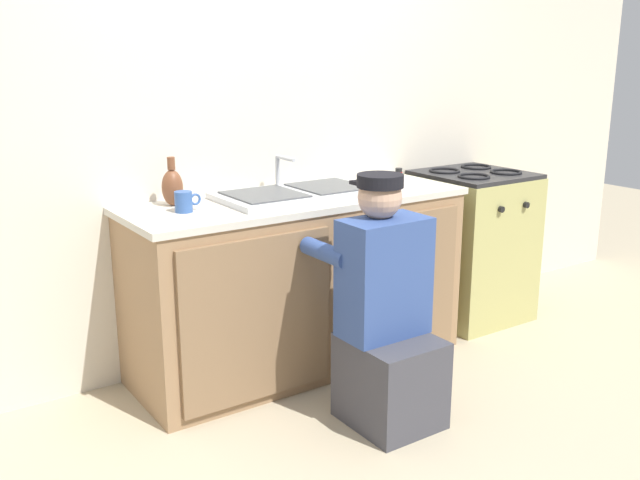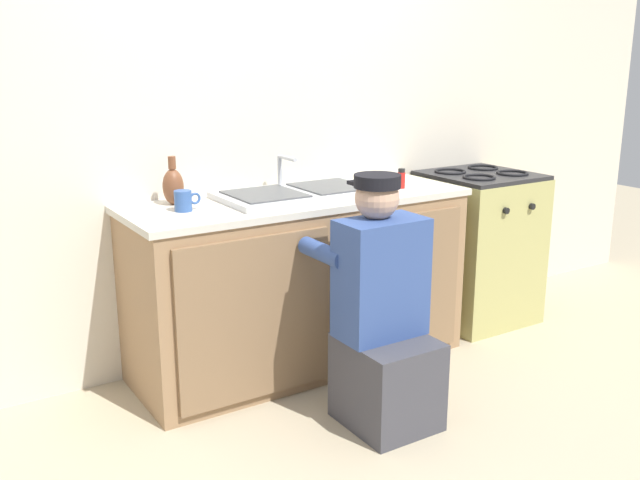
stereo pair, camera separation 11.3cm
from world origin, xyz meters
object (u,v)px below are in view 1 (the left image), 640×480
(spice_bottle_red, at_px, (399,178))
(cell_phone, at_px, (374,183))
(plumber_person, at_px, (386,322))
(stove_range, at_px, (471,245))
(coffee_mug, at_px, (184,202))
(vase_decorative, at_px, (172,187))
(sink_double_basin, at_px, (297,193))

(spice_bottle_red, bearing_deg, cell_phone, 104.99)
(spice_bottle_red, height_order, cell_phone, spice_bottle_red)
(plumber_person, distance_m, cell_phone, 1.04)
(spice_bottle_red, relative_size, cell_phone, 0.75)
(cell_phone, bearing_deg, stove_range, -4.81)
(plumber_person, relative_size, spice_bottle_red, 10.52)
(stove_range, distance_m, plumber_person, 1.44)
(plumber_person, bearing_deg, spice_bottle_red, 47.02)
(cell_phone, bearing_deg, coffee_mug, -176.72)
(coffee_mug, bearing_deg, cell_phone, 3.28)
(vase_decorative, bearing_deg, cell_phone, -4.75)
(stove_range, xyz_separation_m, spice_bottle_red, (-0.68, -0.10, 0.49))
(vase_decorative, relative_size, coffee_mug, 1.83)
(vase_decorative, height_order, spice_bottle_red, vase_decorative)
(spice_bottle_red, bearing_deg, coffee_mug, 175.61)
(vase_decorative, bearing_deg, plumber_person, -55.28)
(sink_double_basin, relative_size, coffee_mug, 6.35)
(stove_range, xyz_separation_m, plumber_person, (-1.25, -0.71, 0.01))
(vase_decorative, relative_size, spice_bottle_red, 2.19)
(stove_range, bearing_deg, coffee_mug, -179.85)
(sink_double_basin, xyz_separation_m, vase_decorative, (-0.60, 0.15, 0.07))
(spice_bottle_red, xyz_separation_m, coffee_mug, (-1.19, 0.09, -0.00))
(coffee_mug, xyz_separation_m, cell_phone, (1.14, 0.07, -0.04))
(cell_phone, bearing_deg, spice_bottle_red, -75.01)
(stove_range, relative_size, coffee_mug, 7.29)
(vase_decorative, bearing_deg, sink_double_basin, -14.34)
(stove_range, height_order, coffee_mug, coffee_mug)
(coffee_mug, distance_m, cell_phone, 1.15)
(stove_range, xyz_separation_m, coffee_mug, (-1.86, -0.00, 0.49))
(vase_decorative, bearing_deg, coffee_mug, -94.62)
(vase_decorative, height_order, coffee_mug, vase_decorative)
(sink_double_basin, relative_size, spice_bottle_red, 7.62)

